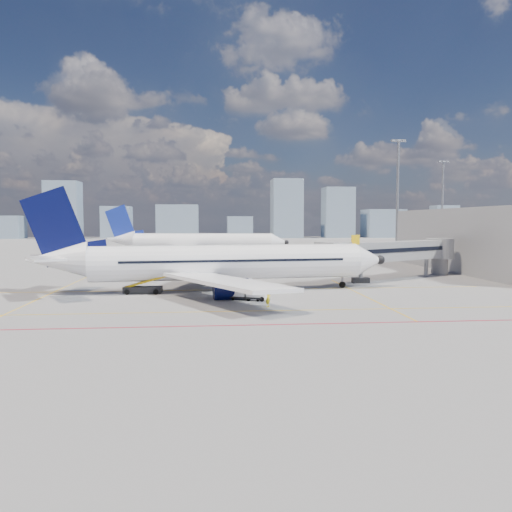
% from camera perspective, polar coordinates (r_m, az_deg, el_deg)
% --- Properties ---
extents(ground, '(420.00, 420.00, 0.00)m').
position_cam_1_polar(ground, '(50.48, -2.49, -5.11)').
color(ground, gray).
rests_on(ground, ground).
extents(apron_markings, '(90.00, 35.12, 0.01)m').
position_cam_1_polar(apron_markings, '(46.60, -2.96, -5.87)').
color(apron_markings, '#DFAA0B').
rests_on(apron_markings, ground).
extents(jet_bridge, '(23.55, 15.78, 6.30)m').
position_cam_1_polar(jet_bridge, '(71.69, 15.91, 0.45)').
color(jet_bridge, gray).
rests_on(jet_bridge, ground).
extents(terminal_block, '(10.00, 42.00, 10.00)m').
position_cam_1_polar(terminal_block, '(86.89, 23.89, 1.69)').
color(terminal_block, gray).
rests_on(terminal_block, ground).
extents(floodlight_mast_ne, '(3.20, 0.61, 25.45)m').
position_cam_1_polar(floodlight_mast_ne, '(112.46, 15.87, 6.70)').
color(floodlight_mast_ne, gray).
rests_on(floodlight_mast_ne, ground).
extents(floodlight_mast_far, '(3.20, 0.61, 25.45)m').
position_cam_1_polar(floodlight_mast_far, '(155.30, 20.53, 5.81)').
color(floodlight_mast_far, gray).
rests_on(floodlight_mast_far, ground).
extents(distant_skyline, '(250.00, 15.02, 28.14)m').
position_cam_1_polar(distant_skyline, '(239.80, -5.73, 4.52)').
color(distant_skyline, gray).
rests_on(distant_skyline, ground).
extents(main_aircraft, '(41.21, 35.86, 12.05)m').
position_cam_1_polar(main_aircraft, '(56.98, -4.96, -0.82)').
color(main_aircraft, white).
rests_on(main_aircraft, ground).
extents(second_aircraft, '(41.05, 35.59, 12.03)m').
position_cam_1_polar(second_aircraft, '(112.15, -7.00, 1.53)').
color(second_aircraft, white).
rests_on(second_aircraft, ground).
extents(baggage_tug, '(2.21, 1.81, 1.35)m').
position_cam_1_polar(baggage_tug, '(50.38, -0.03, -4.38)').
color(baggage_tug, white).
rests_on(baggage_tug, ground).
extents(cargo_dolly, '(3.71, 2.72, 1.86)m').
position_cam_1_polar(cargo_dolly, '(50.70, -0.98, -3.90)').
color(cargo_dolly, black).
rests_on(cargo_dolly, ground).
extents(belt_loader, '(6.00, 1.91, 2.42)m').
position_cam_1_polar(belt_loader, '(56.49, -12.66, -3.59)').
color(belt_loader, black).
rests_on(belt_loader, ground).
extents(ramp_worker, '(0.67, 0.75, 1.72)m').
position_cam_1_polar(ramp_worker, '(46.73, 1.40, -4.78)').
color(ramp_worker, yellow).
rests_on(ramp_worker, ground).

